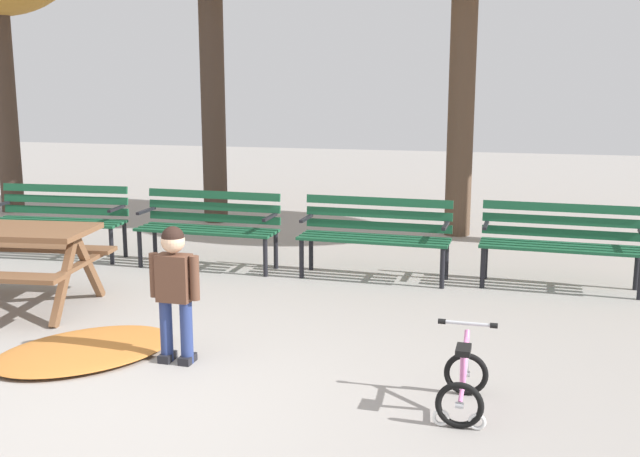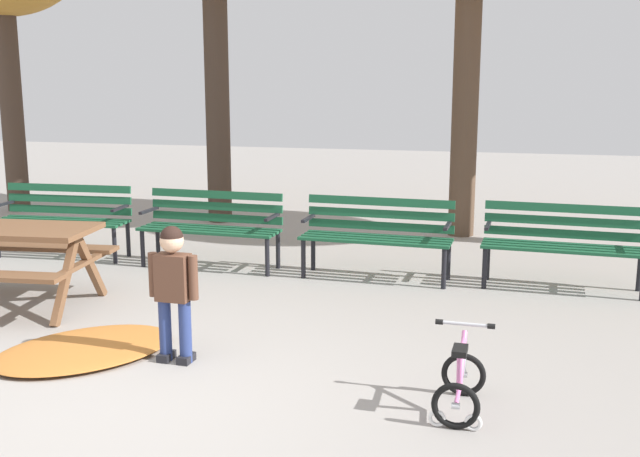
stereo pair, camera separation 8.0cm
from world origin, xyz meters
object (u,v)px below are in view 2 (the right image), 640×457
Objects in this scene: park_bench_right at (377,231)px; child_standing at (173,283)px; kids_bicycle at (460,382)px; park_bench_far_left at (65,214)px; park_bench_left at (212,222)px; park_bench_far_right at (563,239)px.

park_bench_right is 1.54× the size of child_standing.
child_standing is at bearing 170.22° from kids_bicycle.
kids_bicycle is at bearing -33.53° from park_bench_far_left.
park_bench_right is at bearing 109.15° from kids_bicycle.
park_bench_right is (1.90, -0.03, 0.00)m from park_bench_left.
park_bench_left is at bearing 133.12° from kids_bicycle.
child_standing is (-1.05, -2.81, 0.11)m from park_bench_right.
park_bench_far_left is 3.81m from park_bench_right.
child_standing reaches higher than park_bench_left.
park_bench_far_right is 3.35m from kids_bicycle.
child_standing is (-2.95, -2.87, 0.11)m from park_bench_far_right.
kids_bicycle is (3.01, -3.21, -0.31)m from park_bench_left.
park_bench_left is at bearing -179.60° from park_bench_far_right.
child_standing is 2.22m from kids_bicycle.
park_bench_far_right is at bearing 0.40° from park_bench_left.
park_bench_far_left and park_bench_left have the same top height.
child_standing reaches higher than kids_bicycle.
park_bench_right and park_bench_far_right have the same top height.
park_bench_right is at bearing -0.81° from park_bench_left.
park_bench_right reaches higher than kids_bicycle.
park_bench_right is at bearing 69.60° from child_standing.
park_bench_right is 1.00× the size of park_bench_far_right.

